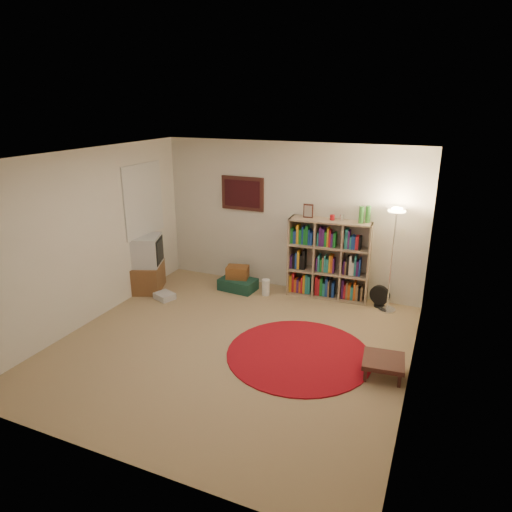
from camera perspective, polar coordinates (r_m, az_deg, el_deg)
The scene contains 11 objects.
room at distance 5.77m, azimuth -3.56°, elevation 0.08°, with size 4.54×4.54×2.54m.
bookshelf at distance 7.56m, azimuth 8.95°, elevation -0.50°, with size 1.34×0.46×1.58m.
floor_lamp at distance 7.01m, azimuth 17.02°, elevation 3.63°, with size 0.35×0.35×1.65m.
floor_fan at distance 7.49m, azimuth 15.20°, elevation -4.88°, with size 0.32×0.20×0.36m.
tv_stand at distance 8.01m, azimuth -13.43°, elevation -0.99°, with size 0.67×0.78×0.96m.
dvd_box at distance 7.72m, azimuth -11.36°, elevation -4.93°, with size 0.38×0.35×0.10m.
suitcase at distance 7.91m, azimuth -2.26°, elevation -3.56°, with size 0.65×0.45×0.20m.
wicker_basket at distance 7.89m, azimuth -2.33°, elevation -2.04°, with size 0.42×0.34×0.21m.
paper_towel at distance 7.68m, azimuth 1.23°, elevation -3.94°, with size 0.16×0.16×0.27m.
red_rug at distance 6.05m, azimuth 5.38°, elevation -12.12°, with size 1.87×1.87×0.02m.
side_table at distance 5.74m, azimuth 15.66°, elevation -12.59°, with size 0.53×0.53×0.22m.
Camera 1 is at (2.42, -4.82, 3.11)m, focal length 32.00 mm.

